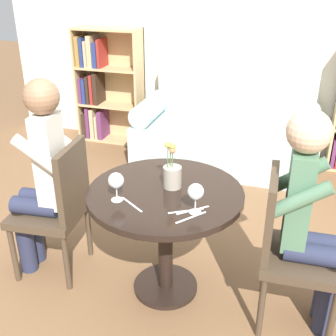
% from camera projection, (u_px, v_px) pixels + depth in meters
% --- Properties ---
extents(ground_plane, '(16.00, 16.00, 0.00)m').
position_uv_depth(ground_plane, '(166.00, 288.00, 2.67)').
color(ground_plane, brown).
extents(back_wall, '(5.20, 0.05, 2.70)m').
position_uv_depth(back_wall, '(240.00, 21.00, 4.16)').
color(back_wall, silver).
rests_on(back_wall, ground_plane).
extents(round_table, '(0.89, 0.89, 0.70)m').
position_uv_depth(round_table, '(165.00, 213.00, 2.43)').
color(round_table, black).
rests_on(round_table, ground_plane).
extents(couch, '(1.77, 0.80, 0.92)m').
position_uv_depth(couch, '(226.00, 134.00, 4.24)').
color(couch, '#A8C1C1').
rests_on(couch, ground_plane).
extents(bookshelf_left, '(0.74, 0.28, 1.26)m').
position_uv_depth(bookshelf_left, '(103.00, 87.00, 4.73)').
color(bookshelf_left, tan).
rests_on(bookshelf_left, ground_plane).
extents(chair_left, '(0.46, 0.46, 0.90)m').
position_uv_depth(chair_left, '(58.00, 205.00, 2.63)').
color(chair_left, '#473828').
rests_on(chair_left, ground_plane).
extents(chair_right, '(0.44, 0.44, 0.90)m').
position_uv_depth(chair_right, '(289.00, 245.00, 2.25)').
color(chair_right, '#473828').
rests_on(chair_right, ground_plane).
extents(person_left, '(0.44, 0.36, 1.29)m').
position_uv_depth(person_left, '(41.00, 176.00, 2.56)').
color(person_left, '#282D47').
rests_on(person_left, ground_plane).
extents(person_right, '(0.43, 0.35, 1.25)m').
position_uv_depth(person_right, '(311.00, 218.00, 2.15)').
color(person_right, '#282D47').
rests_on(person_right, ground_plane).
extents(wine_glass_left, '(0.09, 0.09, 0.16)m').
position_uv_depth(wine_glass_left, '(116.00, 181.00, 2.22)').
color(wine_glass_left, white).
rests_on(wine_glass_left, round_table).
extents(wine_glass_right, '(0.08, 0.08, 0.16)m').
position_uv_depth(wine_glass_right, '(196.00, 192.00, 2.11)').
color(wine_glass_right, white).
rests_on(wine_glass_right, round_table).
extents(flower_vase, '(0.11, 0.11, 0.28)m').
position_uv_depth(flower_vase, '(172.00, 173.00, 2.37)').
color(flower_vase, '#9E9384').
rests_on(flower_vase, round_table).
extents(knife_left_setting, '(0.16, 0.12, 0.00)m').
position_uv_depth(knife_left_setting, '(132.00, 204.00, 2.23)').
color(knife_left_setting, silver).
rests_on(knife_left_setting, round_table).
extents(fork_left_setting, '(0.17, 0.11, 0.00)m').
position_uv_depth(fork_left_setting, '(186.00, 211.00, 2.17)').
color(fork_left_setting, silver).
rests_on(fork_left_setting, round_table).
extents(knife_right_setting, '(0.15, 0.14, 0.00)m').
position_uv_depth(knife_right_setting, '(193.00, 210.00, 2.18)').
color(knife_right_setting, silver).
rests_on(knife_right_setting, round_table).
extents(fork_right_setting, '(0.13, 0.16, 0.00)m').
position_uv_depth(fork_right_setting, '(191.00, 217.00, 2.11)').
color(fork_right_setting, silver).
rests_on(fork_right_setting, round_table).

